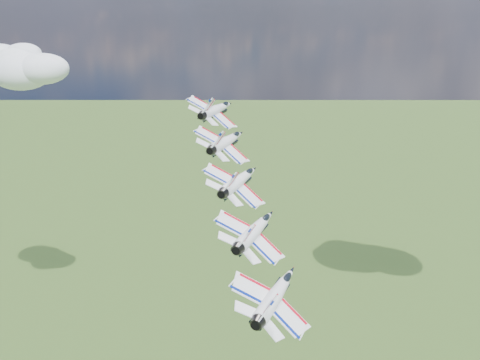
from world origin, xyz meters
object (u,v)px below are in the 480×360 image
Objects in this scene: jet_1 at (227,141)px; jet_3 at (256,229)px; jet_4 at (277,293)px; jet_2 at (240,180)px; jet_0 at (217,109)px.

jet_1 is 1.00× the size of jet_3.
jet_1 is at bearing 123.11° from jet_4.
jet_4 is (7.61, -7.45, -3.16)m from jet_3.
jet_3 is (15.22, -14.91, -6.32)m from jet_1.
jet_4 is at bearing -56.89° from jet_2.
jet_3 is (22.83, -22.36, -9.48)m from jet_0.
jet_1 is 33.33m from jet_4.
jet_2 is 11.11m from jet_3.
jet_1 reaches higher than jet_2.
jet_0 reaches higher than jet_2.
jet_2 is at bearing -56.89° from jet_1.
jet_2 reaches higher than jet_4.
jet_4 is (22.83, -22.36, -9.48)m from jet_1.
jet_1 is 1.00× the size of jet_2.
jet_1 is 11.11m from jet_2.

